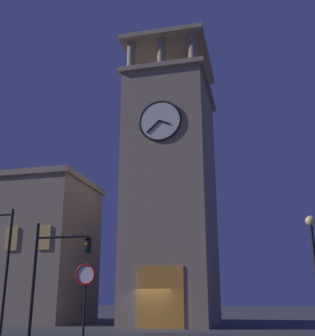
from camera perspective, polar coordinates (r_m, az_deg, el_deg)
name	(u,v)px	position (r m, az deg, el deg)	size (l,w,h in m)	color
ground_plane	(151,329)	(28.80, -0.94, -21.04)	(200.00, 200.00, 0.00)	#424247
clocktower	(172,192)	(34.40, 2.02, -3.33)	(6.91, 9.39, 25.69)	gray
traffic_signal_near	(52,264)	(21.31, -14.11, -12.50)	(2.90, 0.41, 5.46)	black
street_lamp	(314,254)	(19.15, 20.49, -10.82)	(0.44, 0.44, 5.28)	black
no_horn_sign	(85,282)	(16.00, -9.78, -15.01)	(0.78, 0.14, 3.09)	black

